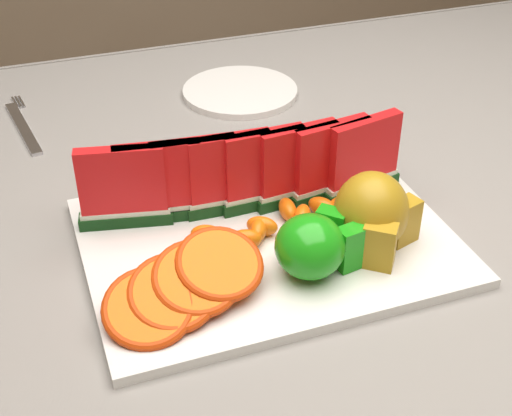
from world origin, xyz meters
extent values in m
cube|color=#462518|center=(0.00, 0.00, 0.73)|extent=(1.40, 0.90, 0.03)
cube|color=#462518|center=(0.64, 0.39, 0.36)|extent=(0.06, 0.06, 0.72)
cube|color=gray|center=(0.00, 0.00, 0.75)|extent=(1.52, 1.02, 0.01)
cube|color=gray|center=(0.00, 0.51, 0.66)|extent=(1.52, 0.01, 0.20)
cube|color=silver|center=(-0.02, -0.10, 0.76)|extent=(0.40, 0.30, 0.01)
ellipsoid|color=#11860E|center=(0.00, -0.17, 0.80)|extent=(0.09, 0.09, 0.07)
cube|color=#11860E|center=(0.04, -0.18, 0.80)|extent=(0.03, 0.02, 0.05)
cube|color=beige|center=(0.05, -0.18, 0.80)|extent=(0.03, 0.01, 0.05)
cube|color=#11860E|center=(0.04, -0.14, 0.80)|extent=(0.04, 0.04, 0.05)
cube|color=beige|center=(0.04, -0.14, 0.80)|extent=(0.02, 0.02, 0.05)
ellipsoid|color=#AE771F|center=(0.08, -0.15, 0.81)|extent=(0.10, 0.10, 0.09)
cube|color=#AE771F|center=(0.07, -0.19, 0.79)|extent=(0.04, 0.04, 0.05)
cube|color=#AE771F|center=(0.12, -0.16, 0.79)|extent=(0.04, 0.03, 0.05)
cylinder|color=silver|center=(0.08, 0.28, 0.76)|extent=(0.23, 0.23, 0.01)
cube|color=silver|center=(-0.25, 0.27, 0.76)|extent=(0.04, 0.17, 0.00)
cube|color=silver|center=(-0.26, 0.36, 0.76)|extent=(0.01, 0.04, 0.00)
cube|color=silver|center=(-0.25, 0.36, 0.76)|extent=(0.01, 0.04, 0.00)
cube|color=silver|center=(-0.25, 0.36, 0.76)|extent=(0.01, 0.04, 0.00)
cube|color=#0F3E19|center=(-0.16, -0.02, 0.78)|extent=(0.11, 0.04, 0.01)
cube|color=silver|center=(-0.16, -0.02, 0.79)|extent=(0.10, 0.04, 0.01)
cube|color=#B50724|center=(-0.16, -0.02, 0.83)|extent=(0.10, 0.04, 0.08)
cube|color=#0F3E19|center=(-0.12, -0.03, 0.78)|extent=(0.11, 0.04, 0.01)
cube|color=silver|center=(-0.12, -0.03, 0.79)|extent=(0.10, 0.03, 0.01)
cube|color=#B50724|center=(-0.12, -0.03, 0.83)|extent=(0.10, 0.03, 0.08)
cube|color=#0F3E19|center=(-0.08, -0.03, 0.78)|extent=(0.11, 0.03, 0.01)
cube|color=silver|center=(-0.08, -0.03, 0.79)|extent=(0.10, 0.03, 0.01)
cube|color=#B50724|center=(-0.08, -0.03, 0.83)|extent=(0.10, 0.02, 0.08)
cube|color=#0F3E19|center=(-0.04, -0.04, 0.78)|extent=(0.11, 0.02, 0.01)
cube|color=silver|center=(-0.04, -0.04, 0.79)|extent=(0.10, 0.02, 0.01)
cube|color=#B50724|center=(-0.04, -0.04, 0.83)|extent=(0.10, 0.02, 0.08)
cube|color=#0F3E19|center=(0.00, -0.04, 0.78)|extent=(0.11, 0.02, 0.01)
cube|color=silver|center=(0.00, -0.04, 0.79)|extent=(0.10, 0.02, 0.01)
cube|color=#B50724|center=(0.00, -0.04, 0.83)|extent=(0.10, 0.02, 0.08)
cube|color=#0F3E19|center=(0.04, -0.05, 0.78)|extent=(0.11, 0.03, 0.01)
cube|color=silver|center=(0.04, -0.05, 0.79)|extent=(0.10, 0.03, 0.01)
cube|color=#B50724|center=(0.04, -0.05, 0.83)|extent=(0.10, 0.02, 0.08)
cube|color=#0F3E19|center=(0.08, -0.05, 0.78)|extent=(0.11, 0.04, 0.01)
cube|color=silver|center=(0.08, -0.05, 0.79)|extent=(0.10, 0.03, 0.01)
cube|color=#B50724|center=(0.08, -0.05, 0.83)|extent=(0.10, 0.03, 0.08)
cube|color=#0F3E19|center=(0.12, -0.05, 0.78)|extent=(0.11, 0.04, 0.01)
cube|color=silver|center=(0.12, -0.05, 0.79)|extent=(0.10, 0.04, 0.01)
cube|color=#B50724|center=(0.12, -0.05, 0.83)|extent=(0.10, 0.04, 0.08)
cylinder|color=#EA2D00|center=(-0.17, -0.19, 0.79)|extent=(0.09, 0.09, 0.04)
torus|color=#BD5400|center=(-0.17, -0.19, 0.79)|extent=(0.11, 0.10, 0.04)
cylinder|color=#EA2D00|center=(-0.15, -0.18, 0.79)|extent=(0.09, 0.08, 0.04)
torus|color=#BD5400|center=(-0.15, -0.18, 0.79)|extent=(0.10, 0.10, 0.04)
cylinder|color=#EA2D00|center=(-0.12, -0.17, 0.80)|extent=(0.08, 0.08, 0.04)
torus|color=#BD5400|center=(-0.12, -0.17, 0.80)|extent=(0.09, 0.09, 0.04)
cylinder|color=#EA2D00|center=(-0.09, -0.16, 0.80)|extent=(0.09, 0.09, 0.04)
torus|color=#BD5400|center=(-0.09, -0.16, 0.80)|extent=(0.10, 0.10, 0.04)
cylinder|color=#EA2D00|center=(-0.12, 0.03, 0.78)|extent=(0.07, 0.07, 0.03)
torus|color=#BD5400|center=(-0.12, 0.03, 0.78)|extent=(0.08, 0.08, 0.03)
cylinder|color=#EA2D00|center=(-0.07, 0.03, 0.79)|extent=(0.08, 0.08, 0.03)
torus|color=#BD5400|center=(-0.07, 0.03, 0.79)|extent=(0.09, 0.09, 0.03)
cylinder|color=#EA2D00|center=(-0.03, 0.03, 0.79)|extent=(0.09, 0.09, 0.03)
torus|color=#BD5400|center=(-0.03, 0.03, 0.79)|extent=(0.10, 0.10, 0.03)
cylinder|color=#EA2D00|center=(0.02, 0.03, 0.79)|extent=(0.09, 0.09, 0.03)
torus|color=#BD5400|center=(0.02, 0.03, 0.79)|extent=(0.10, 0.10, 0.03)
ellipsoid|color=red|center=(-0.09, -0.11, 0.78)|extent=(0.04, 0.04, 0.02)
ellipsoid|color=red|center=(-0.09, -0.09, 0.78)|extent=(0.04, 0.03, 0.02)
ellipsoid|color=red|center=(-0.05, -0.11, 0.78)|extent=(0.04, 0.03, 0.02)
ellipsoid|color=red|center=(-0.03, -0.10, 0.78)|extent=(0.03, 0.04, 0.02)
ellipsoid|color=red|center=(-0.02, -0.10, 0.78)|extent=(0.04, 0.04, 0.02)
ellipsoid|color=red|center=(0.01, -0.07, 0.78)|extent=(0.02, 0.04, 0.02)
ellipsoid|color=red|center=(0.03, -0.09, 0.78)|extent=(0.03, 0.04, 0.02)
ellipsoid|color=red|center=(0.05, -0.08, 0.78)|extent=(0.04, 0.04, 0.02)
ellipsoid|color=red|center=(0.08, -0.09, 0.78)|extent=(0.04, 0.02, 0.02)
ellipsoid|color=red|center=(0.10, -0.11, 0.78)|extent=(0.03, 0.04, 0.02)
camera|label=1|loc=(-0.25, -0.69, 1.24)|focal=50.00mm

